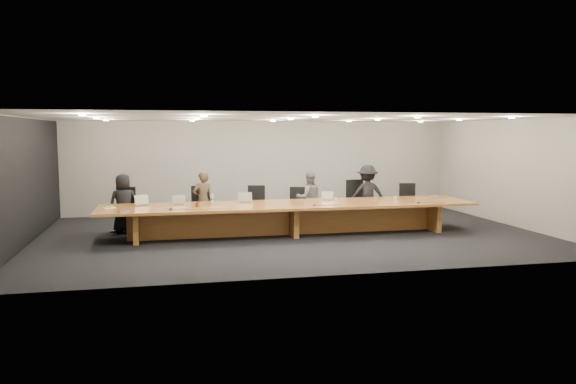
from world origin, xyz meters
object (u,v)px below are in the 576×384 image
Objects in this scene: chair_mid_right at (297,206)px; laptop_d at (327,196)px; laptop_b at (179,200)px; av_box at (124,211)px; person_a at (123,203)px; amber_mug at (197,205)px; water_bottle at (212,199)px; chair_far_left at (125,210)px; paper_cup_far at (395,198)px; laptop_a at (143,200)px; paper_cup_near at (336,199)px; mic_left at (171,209)px; person_c at (309,198)px; mic_right at (419,202)px; conference_table at (291,213)px; chair_left at (199,207)px; mic_center at (314,205)px; person_d at (367,194)px; person_b at (203,200)px; laptop_c at (246,198)px; chair_right at (359,201)px; chair_far_right at (409,202)px; chair_mid_left at (255,206)px.

chair_mid_right reaches higher than laptop_d.
laptop_b is 1.50m from av_box.
amber_mug is at bearing 125.22° from person_a.
person_a is (-4.42, -0.10, 0.21)m from chair_mid_right.
water_bottle is (0.78, -0.01, 0.00)m from laptop_b.
water_bottle is at bearing -15.30° from chair_far_left.
laptop_d is 3.07× the size of paper_cup_far.
laptop_a is (0.48, -0.81, 0.31)m from chair_far_left.
water_bottle is 2.39× the size of amber_mug.
paper_cup_near is 0.64× the size of mic_left.
person_c is at bearing 127.19° from laptop_d.
laptop_b is 2.88× the size of mic_right.
person_a is 6.79m from paper_cup_far.
chair_mid_right reaches higher than conference_table.
mic_center is (2.58, -1.71, 0.21)m from chair_left.
chair_far_left is 6.32m from person_d.
laptop_b is 3.87m from paper_cup_near.
water_bottle is at bearing 17.57° from person_d.
laptop_c is at bearing 123.75° from person_b.
chair_left is 3.27m from laptop_d.
person_c reaches higher than paper_cup_near.
laptop_a is 6.59m from mic_right.
water_bottle is (-4.04, -0.95, 0.27)m from chair_right.
person_b is at bearing -167.75° from chair_far_right.
paper_cup_far reaches higher than conference_table.
person_a reaches higher than laptop_c.
person_b is at bearing 164.25° from paper_cup_near.
water_bottle is at bearing 179.84° from paper_cup_near.
person_a is 7.41× the size of av_box.
mic_left is at bearing -122.01° from chair_mid_left.
chair_mid_right is 4.67m from av_box.
chair_mid_left is 1.95m from laptop_d.
mic_right reaches higher than conference_table.
conference_table is at bearing 134.09° from person_b.
person_b reaches higher than av_box.
chair_left is 1.86m from person_a.
chair_mid_right is at bearing -167.62° from chair_far_right.
chair_mid_right is at bearing -7.19° from laptop_a.
conference_table is 2.51m from chair_right.
laptop_c is (1.07, -0.91, 0.32)m from chair_left.
chair_mid_right is at bearing 69.28° from conference_table.
laptop_c is at bearing -93.19° from chair_mid_left.
chair_far_right reaches higher than av_box.
laptop_b reaches higher than conference_table.
laptop_b is at bearing -177.75° from chair_right.
mic_right is at bearing -96.10° from chair_far_right.
conference_table is at bearing 31.83° from person_d.
chair_right is at bearing 29.82° from conference_table.
person_b is 2.98m from mic_center.
person_c reaches higher than chair_far_left.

